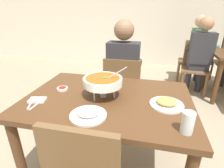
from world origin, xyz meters
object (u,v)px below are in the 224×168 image
object	(u,v)px
curry_bowl	(103,82)
patron_bg_middle	(200,52)
chair_bg_middle	(195,64)
diner_main	(124,69)
chair_bg_left	(196,59)
chair_diner_main	(123,88)
drink_glass	(187,124)
rice_plate	(88,114)
dining_table_main	(108,109)
appetizer_plate	(167,103)
sauce_dish	(62,89)
patron_bg_left	(199,46)

from	to	relation	value
curry_bowl	patron_bg_middle	xyz separation A→B (m)	(1.14, 1.96, -0.15)
chair_bg_middle	patron_bg_middle	bearing A→B (deg)	-79.68
diner_main	chair_bg_left	bearing A→B (deg)	55.35
chair_diner_main	chair_bg_middle	xyz separation A→B (m)	(1.08, 1.32, 0.00)
chair_diner_main	drink_glass	size ratio (longest dim) A/B	6.92
diner_main	chair_bg_middle	bearing A→B (deg)	49.83
rice_plate	chair_bg_left	xyz separation A→B (m)	(1.22, 2.75, -0.27)
curry_bowl	dining_table_main	bearing A→B (deg)	6.68
diner_main	chair_bg_middle	world-z (taller)	diner_main
appetizer_plate	chair_bg_middle	size ratio (longest dim) A/B	0.27
dining_table_main	rice_plate	distance (m)	0.32
appetizer_plate	chair_bg_left	distance (m)	2.61
dining_table_main	chair_diner_main	distance (m)	0.75
chair_diner_main	curry_bowl	bearing A→B (deg)	-92.96
drink_glass	appetizer_plate	bearing A→B (deg)	107.50
curry_bowl	rice_plate	bearing A→B (deg)	-93.91
dining_table_main	sauce_dish	xyz separation A→B (m)	(-0.41, 0.05, 0.12)
dining_table_main	curry_bowl	world-z (taller)	curry_bowl
diner_main	curry_bowl	bearing A→B (deg)	-92.84
sauce_dish	patron_bg_left	distance (m)	2.93
patron_bg_left	patron_bg_middle	bearing A→B (deg)	-99.54
curry_bowl	chair_bg_left	world-z (taller)	curry_bowl
chair_bg_middle	patron_bg_left	bearing A→B (deg)	76.33
chair_diner_main	sauce_dish	bearing A→B (deg)	-120.90
rice_plate	patron_bg_left	distance (m)	3.05
rice_plate	chair_bg_middle	size ratio (longest dim) A/B	0.27
curry_bowl	chair_bg_middle	size ratio (longest dim) A/B	0.37
chair_bg_middle	curry_bowl	bearing A→B (deg)	-118.59
diner_main	drink_glass	world-z (taller)	diner_main
chair_bg_middle	patron_bg_middle	distance (m)	0.26
rice_plate	chair_diner_main	bearing A→B (deg)	86.77
appetizer_plate	patron_bg_left	world-z (taller)	patron_bg_left
chair_bg_left	chair_diner_main	bearing A→B (deg)	-124.13
dining_table_main	patron_bg_middle	xyz separation A→B (m)	(1.10, 1.96, 0.09)
drink_glass	chair_bg_left	xyz separation A→B (m)	(0.63, 2.78, -0.31)
patron_bg_middle	curry_bowl	bearing A→B (deg)	-120.12
drink_glass	patron_bg_left	world-z (taller)	patron_bg_left
diner_main	chair_bg_left	world-z (taller)	diner_main
chair_diner_main	sauce_dish	world-z (taller)	chair_diner_main
sauce_dish	patron_bg_middle	xyz separation A→B (m)	(1.51, 1.91, -0.03)
rice_plate	drink_glass	world-z (taller)	drink_glass
dining_table_main	patron_bg_left	size ratio (longest dim) A/B	0.98
chair_bg_left	chair_bg_middle	world-z (taller)	same
dining_table_main	drink_glass	size ratio (longest dim) A/B	9.91
dining_table_main	chair_bg_left	world-z (taller)	chair_bg_left
dining_table_main	patron_bg_middle	distance (m)	2.25
appetizer_plate	patron_bg_middle	size ratio (longest dim) A/B	0.18
dining_table_main	drink_glass	world-z (taller)	drink_glass
chair_bg_left	sauce_dish	bearing A→B (deg)	-123.23
curry_bowl	patron_bg_middle	distance (m)	2.27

